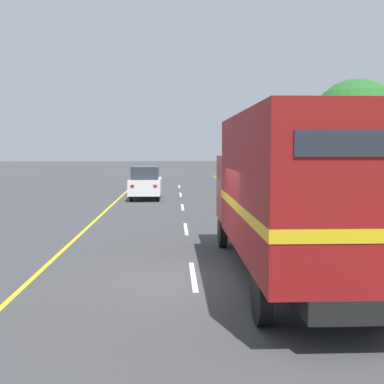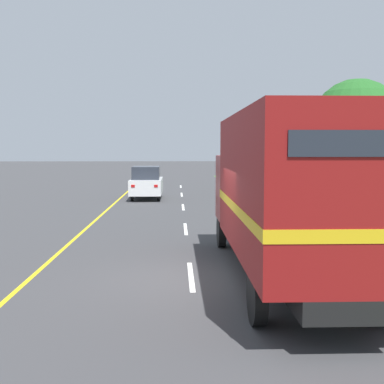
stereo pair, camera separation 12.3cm
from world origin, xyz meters
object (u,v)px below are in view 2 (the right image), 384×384
Objects in this scene: roadside_tree_mid at (381,136)px; roadside_tree_near at (356,124)px; highway_sign at (336,184)px; lead_car_white at (147,183)px; roadside_tree_far at (302,138)px; horse_trailer_truck at (287,191)px.

roadside_tree_near is at bearing -119.40° from roadside_tree_mid.
highway_sign is 4.58m from roadside_tree_near.
roadside_tree_mid is at bearing 7.62° from lead_car_white.
roadside_tree_far is (3.54, 18.54, 2.19)m from highway_sign.
horse_trailer_truck is at bearing -115.29° from highway_sign.
highway_sign is at bearing -51.98° from lead_car_white.
lead_car_white is at bearing 103.18° from horse_trailer_truck.
lead_car_white is 12.78m from highway_sign.
lead_car_white is at bearing -172.38° from roadside_tree_mid.
roadside_tree_near is (1.97, 3.31, 2.47)m from highway_sign.
horse_trailer_truck is 2.24× the size of lead_car_white.
roadside_tree_far is at bearing 36.66° from lead_car_white.
highway_sign is (3.68, 7.79, -0.44)m from horse_trailer_truck.
roadside_tree_near is 10.01m from roadside_tree_mid.
roadside_tree_near reaches higher than highway_sign.
highway_sign is 14.02m from roadside_tree_mid.
horse_trailer_truck is 18.36m from lead_car_white.
highway_sign is 0.43× the size of roadside_tree_near.
lead_car_white is 0.64× the size of roadside_tree_far.
lead_car_white is 12.32m from roadside_tree_near.
highway_sign is at bearing 64.71° from horse_trailer_truck.
highway_sign is (7.86, -10.06, 0.63)m from lead_car_white.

